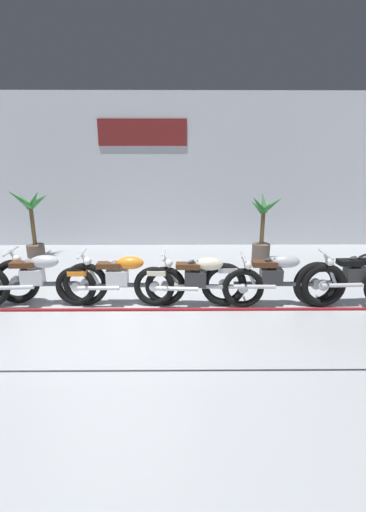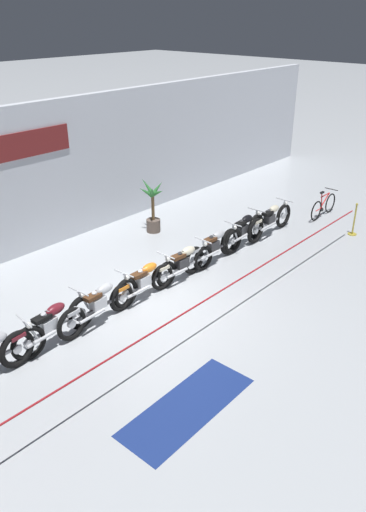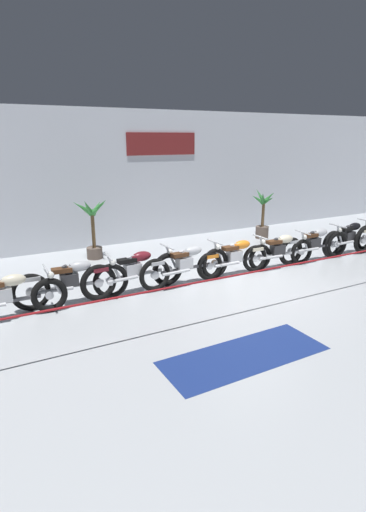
{
  "view_description": "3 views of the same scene",
  "coord_description": "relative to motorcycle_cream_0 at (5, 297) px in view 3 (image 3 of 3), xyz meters",
  "views": [
    {
      "loc": [
        1.01,
        -4.85,
        2.47
      ],
      "look_at": [
        1.06,
        1.28,
        0.72
      ],
      "focal_mm": 24.0,
      "sensor_mm": 36.0,
      "label": 1
    },
    {
      "loc": [
        -7.28,
        -7.13,
        6.42
      ],
      "look_at": [
        1.19,
        0.5,
        0.77
      ],
      "focal_mm": 35.0,
      "sensor_mm": 36.0,
      "label": 2
    },
    {
      "loc": [
        -5.66,
        -7.15,
        3.33
      ],
      "look_at": [
        -1.16,
        1.34,
        0.48
      ],
      "focal_mm": 28.0,
      "sensor_mm": 36.0,
      "label": 3
    }
  ],
  "objects": [
    {
      "name": "motorcycle_cream_5",
      "position": [
        6.68,
        0.05,
        0.01
      ],
      "size": [
        2.22,
        0.62,
        0.93
      ],
      "color": "black",
      "rests_on": "ground"
    },
    {
      "name": "motorcycle_silver_3",
      "position": [
        3.92,
        0.09,
        0.03
      ],
      "size": [
        2.42,
        0.62,
        0.96
      ],
      "color": "black",
      "rests_on": "ground"
    },
    {
      "name": "motorcycle_cream_0",
      "position": [
        0.0,
        0.0,
        0.0
      ],
      "size": [
        2.31,
        0.62,
        0.93
      ],
      "color": "black",
      "rests_on": "ground"
    },
    {
      "name": "ground_plane",
      "position": [
        5.35,
        -0.55,
        -0.46
      ],
      "size": [
        120.0,
        120.0,
        0.0
      ],
      "primitive_type": "plane",
      "color": "#B2B7BC"
    },
    {
      "name": "motorcycle_black_7",
      "position": [
        9.43,
        0.12,
        0.02
      ],
      "size": [
        2.25,
        0.62,
        0.97
      ],
      "color": "black",
      "rests_on": "ground"
    },
    {
      "name": "potted_palm_left_of_row",
      "position": [
        2.59,
        3.2,
        0.54
      ],
      "size": [
        0.97,
        1.06,
        1.82
      ],
      "color": "brown",
      "rests_on": "ground"
    },
    {
      "name": "motorcycle_silver_6",
      "position": [
        7.96,
        0.06,
        0.02
      ],
      "size": [
        2.47,
        0.62,
        0.97
      ],
      "color": "black",
      "rests_on": "ground"
    },
    {
      "name": "stanchion_far_left",
      "position": [
        3.92,
        -1.97,
        0.31
      ],
      "size": [
        13.86,
        0.28,
        1.05
      ],
      "color": "gold",
      "rests_on": "ground"
    },
    {
      "name": "back_wall",
      "position": [
        5.35,
        4.57,
        1.65
      ],
      "size": [
        28.0,
        0.29,
        4.2
      ],
      "color": "silver",
      "rests_on": "ground"
    },
    {
      "name": "motorcycle_silver_1",
      "position": [
        1.29,
        0.17,
        0.03
      ],
      "size": [
        2.4,
        0.62,
        0.97
      ],
      "color": "black",
      "rests_on": "ground"
    },
    {
      "name": "motorcycle_maroon_2",
      "position": [
        2.66,
        0.17,
        0.03
      ],
      "size": [
        2.49,
        0.62,
        0.98
      ],
      "color": "black",
      "rests_on": "ground"
    },
    {
      "name": "potted_palm_right_of_row",
      "position": [
        8.39,
        2.9,
        0.31
      ],
      "size": [
        0.91,
        1.02,
        1.7
      ],
      "color": "brown",
      "rests_on": "ground"
    },
    {
      "name": "floor_banner",
      "position": [
        3.21,
        -3.17,
        -0.45
      ],
      "size": [
        2.77,
        1.08,
        0.01
      ],
      "primitive_type": "cube",
      "rotation": [
        0.0,
        0.0,
        0.02
      ],
      "color": "navy",
      "rests_on": "ground"
    },
    {
      "name": "motorcycle_orange_4",
      "position": [
        5.34,
        0.12,
        0.0
      ],
      "size": [
        2.24,
        0.62,
        0.93
      ],
      "color": "black",
      "rests_on": "ground"
    }
  ]
}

